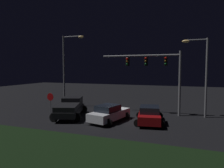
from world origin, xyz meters
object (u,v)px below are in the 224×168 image
(car_sedan, at_px, (149,115))
(stop_sign, at_px, (50,100))
(traffic_signal_gantry, at_px, (155,67))
(pickup_truck, at_px, (70,107))
(car_sedan_far, at_px, (109,113))
(street_lamp_left, at_px, (68,62))
(street_lamp_right, at_px, (201,68))

(car_sedan, bearing_deg, stop_sign, 81.73)
(traffic_signal_gantry, height_order, stop_sign, traffic_signal_gantry)
(stop_sign, bearing_deg, pickup_truck, 0.02)
(car_sedan_far, distance_m, traffic_signal_gantry, 7.00)
(car_sedan_far, distance_m, street_lamp_left, 10.27)
(car_sedan, relative_size, car_sedan_far, 0.99)
(street_lamp_right, xyz_separation_m, stop_sign, (-14.34, -4.21, -3.28))
(traffic_signal_gantry, relative_size, street_lamp_left, 0.95)
(car_sedan, height_order, street_lamp_right, street_lamp_right)
(car_sedan, xyz_separation_m, car_sedan_far, (-3.51, -0.70, 0.00))
(street_lamp_right, bearing_deg, pickup_truck, -160.66)
(street_lamp_right, height_order, stop_sign, street_lamp_right)
(car_sedan, bearing_deg, street_lamp_right, -56.58)
(pickup_truck, bearing_deg, street_lamp_left, 14.84)
(pickup_truck, bearing_deg, traffic_signal_gantry, -81.13)
(car_sedan, relative_size, street_lamp_left, 0.53)
(pickup_truck, height_order, car_sedan, pickup_truck)
(traffic_signal_gantry, height_order, street_lamp_left, street_lamp_left)
(pickup_truck, distance_m, street_lamp_right, 13.28)
(pickup_truck, distance_m, stop_sign, 2.41)
(pickup_truck, bearing_deg, car_sedan_far, -115.17)
(car_sedan_far, xyz_separation_m, stop_sign, (-6.61, 0.44, 0.82))
(pickup_truck, distance_m, car_sedan_far, 4.29)
(car_sedan, distance_m, street_lamp_left, 12.78)
(traffic_signal_gantry, height_order, street_lamp_right, street_lamp_right)
(traffic_signal_gantry, xyz_separation_m, street_lamp_left, (-10.83, 0.68, 0.59))
(pickup_truck, relative_size, street_lamp_right, 0.75)
(street_lamp_left, bearing_deg, pickup_truck, -55.92)
(street_lamp_right, bearing_deg, traffic_signal_gantry, -178.19)
(street_lamp_left, xyz_separation_m, stop_sign, (0.87, -4.75, -3.93))
(pickup_truck, height_order, car_sedan_far, pickup_truck)
(car_sedan_far, relative_size, street_lamp_left, 0.54)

